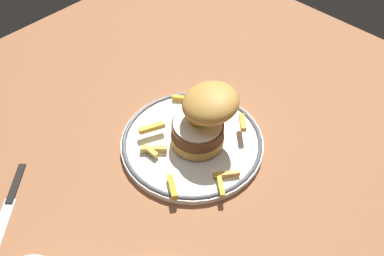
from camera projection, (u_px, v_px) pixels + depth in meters
ground_plane at (200, 162)px, 77.92cm from camera, size 114.23×108.67×4.00cm
dinner_plate at (192, 142)px, 77.44cm from camera, size 25.52×25.52×1.60cm
burger at (204, 117)px, 72.98cm from camera, size 13.91×13.95×11.41cm
fries_pile at (190, 139)px, 75.95cm from camera, size 22.58×23.94×2.86cm
knife at (9, 201)px, 69.74cm from camera, size 13.38×14.18×0.70cm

